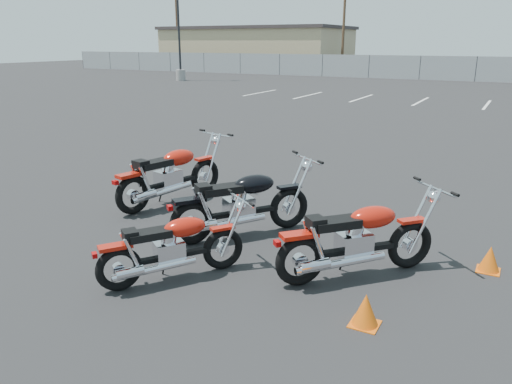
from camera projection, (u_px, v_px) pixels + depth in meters
The scene contains 13 objects.
ground at pixel (225, 243), 7.34m from camera, with size 120.00×120.00×0.00m, color black.
motorcycle_front_red at pixel (171, 175), 8.99m from camera, with size 1.09×2.39×1.18m.
motorcycle_second_black at pixel (242, 203), 7.45m from camera, with size 1.76×2.12×1.14m.
motorcycle_third_red at pixel (172, 247), 6.09m from camera, with size 1.43×1.79×0.95m.
motorcycle_rear_red at pixel (358, 239), 6.15m from camera, with size 1.85×1.93×1.10m.
training_cone_near at pixel (490, 259), 6.40m from camera, with size 0.28×0.28×0.34m.
training_cone_far at pixel (366, 310), 5.17m from camera, with size 0.30×0.30×0.35m.
light_pole_west at pixel (179, 44), 36.95m from camera, with size 0.80×0.70×10.26m.
chainlink_fence at pixel (476, 69), 36.56m from camera, with size 80.06×0.06×1.80m.
tan_building_west at pixel (257, 48), 52.10m from camera, with size 18.40×10.40×4.30m.
utility_pole_a at pixel (177, 23), 52.47m from camera, with size 1.80×0.24×9.00m.
utility_pole_b at pixel (344, 20), 45.13m from camera, with size 1.80×0.24×9.00m.
parking_line_stripes at pixel (390, 100), 25.33m from camera, with size 15.12×4.00×0.01m.
Camera 1 is at (3.64, -5.78, 2.84)m, focal length 35.00 mm.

